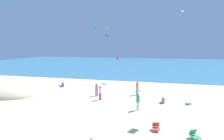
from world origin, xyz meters
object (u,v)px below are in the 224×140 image
at_px(beach_chair_far_right, 156,127).
at_px(kite_orange, 107,28).
at_px(person_4, 97,89).
at_px(beach_chair_near_camera, 194,135).
at_px(kite_blue, 106,36).
at_px(person_1, 100,92).
at_px(person_6, 137,87).
at_px(person_7, 138,101).
at_px(kite_red, 118,58).
at_px(kite_teal, 95,28).
at_px(cooler_box, 188,103).
at_px(kite_pink, 182,11).
at_px(person_2, 63,85).
at_px(person_0, 163,101).

bearing_deg(beach_chair_far_right, kite_orange, -163.46).
height_order(person_4, kite_orange, kite_orange).
relative_size(beach_chair_near_camera, kite_blue, 0.62).
relative_size(beach_chair_near_camera, person_1, 0.53).
height_order(person_6, person_7, person_6).
xyz_separation_m(beach_chair_near_camera, kite_orange, (-13.06, 24.82, 9.44)).
bearing_deg(beach_chair_far_right, person_7, -163.09).
xyz_separation_m(kite_red, kite_blue, (-2.17, 0.62, 3.71)).
bearing_deg(kite_teal, cooler_box, -35.82).
relative_size(kite_pink, kite_orange, 0.81).
relative_size(beach_chair_far_right, beach_chair_near_camera, 0.86).
bearing_deg(kite_red, kite_teal, -171.92).
xyz_separation_m(person_2, kite_teal, (3.41, 5.36, 8.81)).
distance_m(kite_red, kite_teal, 6.26).
bearing_deg(person_0, kite_pink, -121.52).
distance_m(person_2, kite_red, 10.02).
distance_m(beach_chair_near_camera, person_1, 11.46).
distance_m(person_6, kite_pink, 14.46).
bearing_deg(person_2, beach_chair_near_camera, 139.84).
distance_m(person_1, person_6, 5.03).
bearing_deg(kite_red, person_7, -69.61).
bearing_deg(kite_red, person_6, -61.45).
bearing_deg(person_2, kite_orange, -108.91).
height_order(person_4, person_7, person_7).
height_order(person_0, kite_pink, kite_pink).
height_order(person_1, kite_teal, kite_teal).
bearing_deg(beach_chair_far_right, person_0, 168.75).
height_order(kite_orange, kite_blue, kite_orange).
bearing_deg(kite_blue, person_0, -49.96).
height_order(beach_chair_near_camera, kite_teal, kite_teal).
distance_m(beach_chair_far_right, person_7, 4.55).
xyz_separation_m(person_0, person_2, (-14.53, 4.85, 0.03)).
bearing_deg(beach_chair_near_camera, person_7, -168.94).
distance_m(beach_chair_far_right, kite_blue, 21.75).
relative_size(beach_chair_near_camera, kite_pink, 0.76).
height_order(person_2, kite_orange, kite_orange).
height_order(cooler_box, person_2, person_2).
bearing_deg(kite_pink, beach_chair_near_camera, -91.46).
relative_size(person_0, person_2, 0.89).
relative_size(person_7, kite_orange, 1.18).
xyz_separation_m(beach_chair_near_camera, kite_teal, (-13.12, 17.78, 8.83)).
relative_size(beach_chair_far_right, kite_teal, 0.47).
bearing_deg(kite_orange, cooler_box, -51.11).
height_order(person_1, kite_blue, kite_blue).
distance_m(person_4, kite_pink, 17.87).
bearing_deg(beach_chair_far_right, person_6, -172.22).
height_order(beach_chair_far_right, person_1, person_1).
distance_m(person_4, kite_red, 10.16).
xyz_separation_m(beach_chair_far_right, kite_orange, (-10.55, 24.19, 9.42)).
distance_m(person_1, kite_pink, 18.24).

